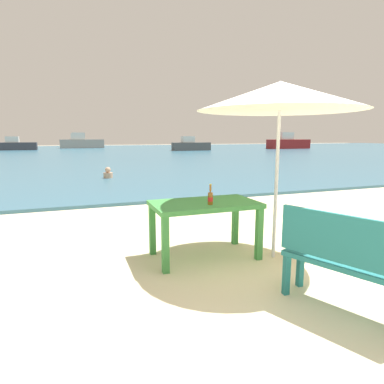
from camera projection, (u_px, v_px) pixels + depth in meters
The scene contains 12 objects.
ground_plane at pixel (324, 289), 3.51m from camera, with size 120.00×120.00×0.00m, color beige.
sea_water at pixel (101, 153), 31.29m from camera, with size 120.00×50.00×0.08m, color #386B84.
picnic_table_green at pixel (205, 210), 4.34m from camera, with size 1.40×0.80×0.76m.
beer_bottle_amber at pixel (210, 197), 4.15m from camera, with size 0.07×0.07×0.26m.
patio_umbrella at pixel (280, 96), 4.08m from camera, with size 2.10×2.10×2.30m.
side_table_wood at pixel (305, 230), 4.46m from camera, with size 0.44×0.44×0.54m.
bench_teal_center at pixel (346, 257), 2.95m from camera, with size 0.80×1.25×0.95m.
swimmer_person at pixel (108, 174), 12.15m from camera, with size 0.34×0.34×0.41m.
boat_ferry at pixel (16, 145), 36.38m from camera, with size 4.15×1.13×1.51m.
boat_tanker at pixel (82, 142), 42.80m from camera, with size 5.50×1.50×2.00m.
boat_sailboat at pixel (288, 143), 40.68m from camera, with size 5.52×1.51×2.01m.
boat_cargo_ship at pixel (191, 145), 35.54m from camera, with size 4.20×1.14×1.53m.
Camera 1 is at (-2.46, -2.60, 1.63)m, focal length 30.42 mm.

